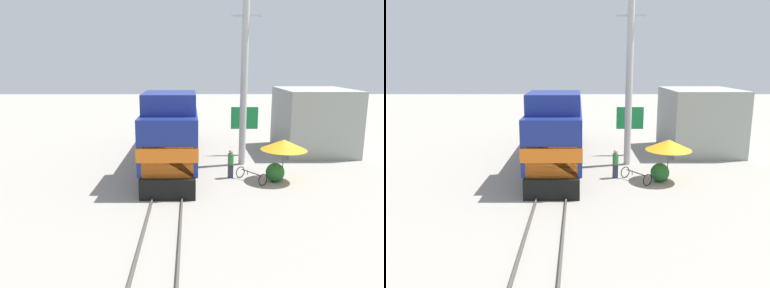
{
  "view_description": "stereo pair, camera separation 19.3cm",
  "coord_description": "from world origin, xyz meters",
  "views": [
    {
      "loc": [
        1.09,
        -20.98,
        6.53
      ],
      "look_at": [
        1.2,
        -2.89,
        2.61
      ],
      "focal_mm": 35.0,
      "sensor_mm": 36.0,
      "label": 1
    },
    {
      "loc": [
        1.29,
        -20.98,
        6.53
      ],
      "look_at": [
        1.2,
        -2.89,
        2.61
      ],
      "focal_mm": 35.0,
      "sensor_mm": 36.0,
      "label": 2
    }
  ],
  "objects": [
    {
      "name": "ground_plane",
      "position": [
        0.0,
        0.0,
        0.0
      ],
      "size": [
        120.0,
        120.0,
        0.0
      ],
      "primitive_type": "plane",
      "color": "gray"
    },
    {
      "name": "person_bystander",
      "position": [
        3.45,
        -0.14,
        0.91
      ],
      "size": [
        0.34,
        0.34,
        1.68
      ],
      "color": "#2D3347",
      "rests_on": "ground_plane"
    },
    {
      "name": "utility_pole",
      "position": [
        4.52,
        2.89,
        5.37
      ],
      "size": [
        1.8,
        0.44,
        10.64
      ],
      "color": "#B2B2AD",
      "rests_on": "ground_plane"
    },
    {
      "name": "building_block_distant",
      "position": [
        10.39,
        6.82,
        2.34
      ],
      "size": [
        5.04,
        6.21,
        4.67
      ],
      "primitive_type": "cube",
      "color": "#999E93",
      "rests_on": "ground_plane"
    },
    {
      "name": "rail_far",
      "position": [
        0.72,
        0.0,
        0.07
      ],
      "size": [
        0.08,
        41.76,
        0.15
      ],
      "primitive_type": "cube",
      "color": "#4C4742",
      "rests_on": "ground_plane"
    },
    {
      "name": "locomotive",
      "position": [
        0.0,
        3.76,
        2.1
      ],
      "size": [
        3.03,
        16.28,
        4.98
      ],
      "color": "black",
      "rests_on": "ground_plane"
    },
    {
      "name": "billboard_sign",
      "position": [
        5.01,
        5.54,
        2.51
      ],
      "size": [
        1.93,
        0.12,
        3.48
      ],
      "color": "#595959",
      "rests_on": "ground_plane"
    },
    {
      "name": "rail_near",
      "position": [
        -0.72,
        0.0,
        0.07
      ],
      "size": [
        0.08,
        41.76,
        0.15
      ],
      "primitive_type": "cube",
      "color": "#4C4742",
      "rests_on": "ground_plane"
    },
    {
      "name": "bicycle",
      "position": [
        4.54,
        -0.85,
        0.34
      ],
      "size": [
        1.6,
        1.9,
        0.67
      ],
      "rotation": [
        0.0,
        0.0,
        -2.53
      ],
      "color": "black",
      "rests_on": "ground_plane"
    },
    {
      "name": "shrub_cluster",
      "position": [
        5.89,
        -0.8,
        0.52
      ],
      "size": [
        1.05,
        1.05,
        1.05
      ],
      "primitive_type": "sphere",
      "color": "#236028",
      "rests_on": "ground_plane"
    },
    {
      "name": "vendor_umbrella",
      "position": [
        6.34,
        -0.66,
        2.08
      ],
      "size": [
        2.57,
        2.57,
        2.37
      ],
      "color": "#4C4C4C",
      "rests_on": "ground_plane"
    }
  ]
}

